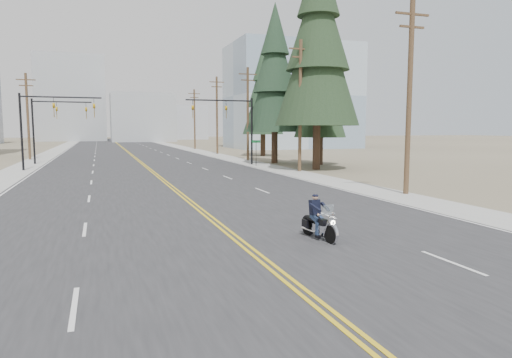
{
  "coord_description": "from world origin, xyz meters",
  "views": [
    {
      "loc": [
        -4.37,
        -14.11,
        3.82
      ],
      "look_at": [
        2.13,
        4.81,
        1.6
      ],
      "focal_mm": 32.0,
      "sensor_mm": 36.0,
      "label": 1
    }
  ],
  "objects": [
    {
      "name": "street_sign",
      "position": [
        10.8,
        30.0,
        1.8
      ],
      "size": [
        0.9,
        0.06,
        2.62
      ],
      "color": "black",
      "rests_on": "ground"
    },
    {
      "name": "conifer_mid",
      "position": [
        17.74,
        29.44,
        8.36
      ],
      "size": [
        5.46,
        5.46,
        14.57
      ],
      "rotation": [
        0.0,
        0.0,
        0.06
      ],
      "color": "#382619",
      "rests_on": "ground"
    },
    {
      "name": "traffic_mast_left",
      "position": [
        -8.98,
        32.0,
        4.94
      ],
      "size": [
        7.1,
        0.26,
        7.0
      ],
      "color": "black",
      "rests_on": "ground"
    },
    {
      "name": "utility_pole_left",
      "position": [
        -12.5,
        48.0,
        5.48
      ],
      "size": [
        2.2,
        0.3,
        10.5
      ],
      "color": "brown",
      "rests_on": "ground"
    },
    {
      "name": "sidewalk_left",
      "position": [
        -11.5,
        70.0,
        0.01
      ],
      "size": [
        3.0,
        200.0,
        0.01
      ],
      "primitive_type": "cube",
      "color": "#A5A5A0",
      "rests_on": "ground"
    },
    {
      "name": "ground_plane",
      "position": [
        0.0,
        0.0,
        0.0
      ],
      "size": [
        400.0,
        400.0,
        0.0
      ],
      "primitive_type": "plane",
      "color": "#776D56",
      "rests_on": "ground"
    },
    {
      "name": "utility_pole_b",
      "position": [
        12.5,
        23.0,
        5.98
      ],
      "size": [
        2.2,
        0.3,
        11.5
      ],
      "color": "brown",
      "rests_on": "ground"
    },
    {
      "name": "utility_pole_a",
      "position": [
        12.5,
        8.0,
        5.73
      ],
      "size": [
        2.2,
        0.3,
        11.0
      ],
      "color": "brown",
      "rests_on": "ground"
    },
    {
      "name": "conifer_near",
      "position": [
        14.81,
        24.33,
        11.76
      ],
      "size": [
        7.74,
        7.74,
        20.48
      ],
      "rotation": [
        0.0,
        0.0,
        0.03
      ],
      "color": "#382619",
      "rests_on": "ground"
    },
    {
      "name": "utility_pole_e",
      "position": [
        12.5,
        70.0,
        5.73
      ],
      "size": [
        2.2,
        0.3,
        11.0
      ],
      "color": "brown",
      "rests_on": "ground"
    },
    {
      "name": "glass_building",
      "position": [
        32.0,
        70.0,
        10.0
      ],
      "size": [
        24.0,
        16.0,
        20.0
      ],
      "primitive_type": "cube",
      "color": "#9EB5CC",
      "rests_on": "ground"
    },
    {
      "name": "conifer_far",
      "position": [
        17.34,
        46.06,
        8.74
      ],
      "size": [
        5.69,
        5.69,
        15.23
      ],
      "rotation": [
        0.0,
        0.0,
        -0.39
      ],
      "color": "#382619",
      "rests_on": "ground"
    },
    {
      "name": "utility_pole_c",
      "position": [
        12.5,
        38.0,
        5.73
      ],
      "size": [
        2.2,
        0.3,
        11.0
      ],
      "color": "brown",
      "rests_on": "ground"
    },
    {
      "name": "traffic_mast_right",
      "position": [
        8.98,
        32.0,
        4.94
      ],
      "size": [
        7.1,
        0.26,
        7.0
      ],
      "color": "black",
      "rests_on": "ground"
    },
    {
      "name": "haze_bldg_e",
      "position": [
        25.0,
        150.0,
        6.0
      ],
      "size": [
        14.0,
        14.0,
        12.0
      ],
      "primitive_type": "cube",
      "color": "#B7BCC6",
      "rests_on": "ground"
    },
    {
      "name": "conifer_tall",
      "position": [
        14.0,
        33.03,
        9.97
      ],
      "size": [
        6.25,
        6.25,
        17.36
      ],
      "rotation": [
        0.0,
        0.0,
        0.06
      ],
      "color": "#382619",
      "rests_on": "ground"
    },
    {
      "name": "motorcyclist",
      "position": [
        2.72,
        -0.19,
        0.77
      ],
      "size": [
        1.08,
        2.07,
        1.55
      ],
      "primitive_type": null,
      "rotation": [
        0.0,
        0.0,
        3.26
      ],
      "color": "black",
      "rests_on": "ground"
    },
    {
      "name": "road",
      "position": [
        0.0,
        70.0,
        0.01
      ],
      "size": [
        20.0,
        200.0,
        0.01
      ],
      "primitive_type": "cube",
      "color": "#303033",
      "rests_on": "ground"
    },
    {
      "name": "haze_bldg_c",
      "position": [
        40.0,
        110.0,
        9.0
      ],
      "size": [
        16.0,
        12.0,
        18.0
      ],
      "primitive_type": "cube",
      "color": "#B7BCC6",
      "rests_on": "ground"
    },
    {
      "name": "haze_bldg_d",
      "position": [
        -12.0,
        140.0,
        13.0
      ],
      "size": [
        20.0,
        15.0,
        26.0
      ],
      "primitive_type": "cube",
      "color": "#ADB2B7",
      "rests_on": "ground"
    },
    {
      "name": "utility_pole_d",
      "position": [
        12.5,
        53.0,
        5.98
      ],
      "size": [
        2.2,
        0.3,
        11.5
      ],
      "color": "brown",
      "rests_on": "ground"
    },
    {
      "name": "haze_bldg_b",
      "position": [
        8.0,
        125.0,
        7.0
      ],
      "size": [
        18.0,
        14.0,
        14.0
      ],
      "primitive_type": "cube",
      "color": "#ADB2B7",
      "rests_on": "ground"
    },
    {
      "name": "sidewalk_right",
      "position": [
        11.5,
        70.0,
        0.01
      ],
      "size": [
        3.0,
        200.0,
        0.01
      ],
      "primitive_type": "cube",
      "color": "#A5A5A0",
      "rests_on": "ground"
    },
    {
      "name": "traffic_mast_far",
      "position": [
        -9.31,
        40.0,
        4.87
      ],
      "size": [
        6.1,
        0.26,
        7.0
      ],
      "color": "black",
      "rests_on": "ground"
    }
  ]
}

